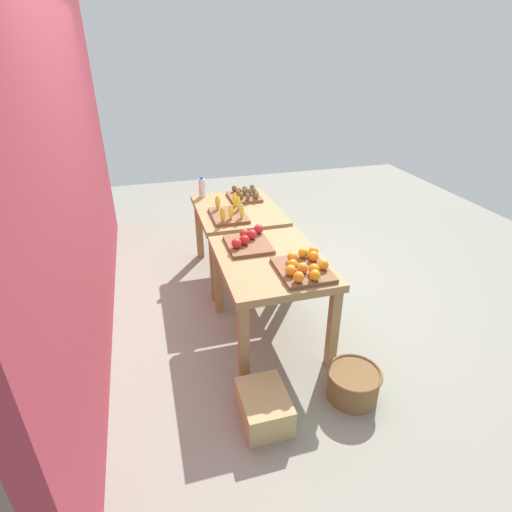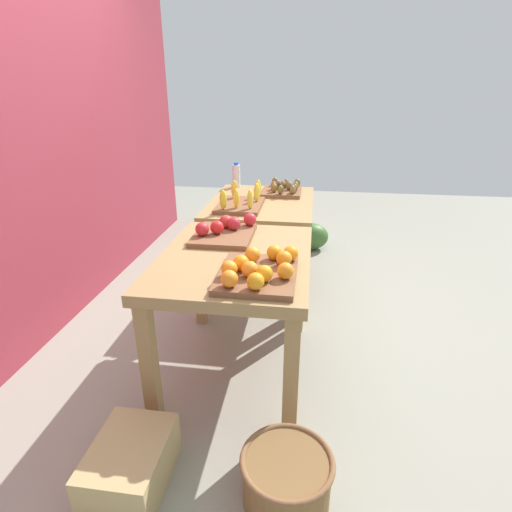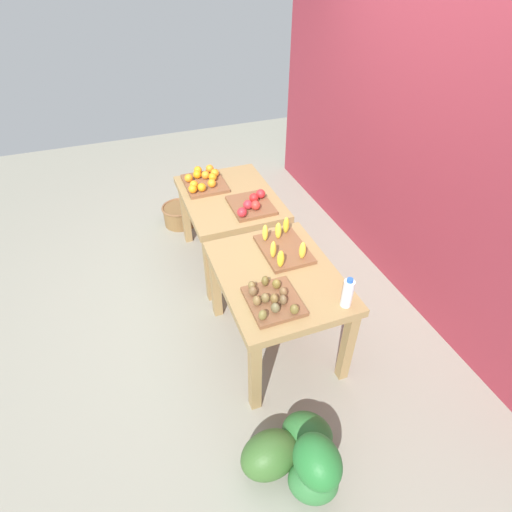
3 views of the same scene
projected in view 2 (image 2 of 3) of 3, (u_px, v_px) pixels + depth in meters
name	position (u px, v px, depth m)	size (l,w,h in m)	color
ground_plane	(251.00, 318.00, 2.95)	(8.00, 8.00, 0.00)	gray
back_wall	(39.00, 97.00, 2.54)	(4.40, 0.12, 3.00)	maroon
display_table_left	(236.00, 273.00, 2.19)	(1.04, 0.80, 0.73)	#98794A
display_table_right	(262.00, 214.00, 3.21)	(1.04, 0.80, 0.73)	#98794A
orange_bin	(259.00, 270.00, 1.87)	(0.45, 0.37, 0.11)	brown
apple_bin	(225.00, 231.00, 2.40)	(0.41, 0.36, 0.11)	brown
banana_crate	(241.00, 202.00, 2.98)	(0.44, 0.32, 0.17)	brown
kiwi_bin	(283.00, 189.00, 3.37)	(0.37, 0.32, 0.10)	brown
water_bottle	(236.00, 176.00, 3.56)	(0.07, 0.07, 0.22)	silver
watermelon_pile	(297.00, 229.00, 4.23)	(0.64, 0.67, 0.50)	#307036
wicker_basket	(287.00, 478.00, 1.61)	(0.38, 0.38, 0.22)	brown
cardboard_produce_box	(131.00, 464.00, 1.68)	(0.40, 0.30, 0.21)	tan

